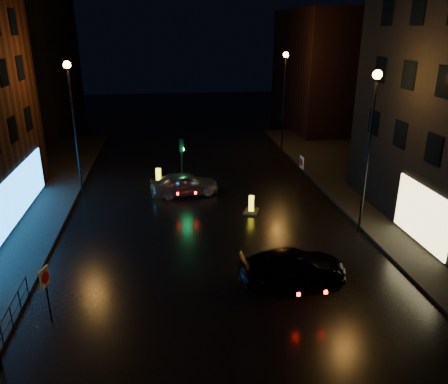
{
  "coord_description": "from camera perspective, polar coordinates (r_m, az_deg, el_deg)",
  "views": [
    {
      "loc": [
        -2.24,
        -13.92,
        10.23
      ],
      "look_at": [
        0.45,
        5.55,
        2.8
      ],
      "focal_mm": 35.0,
      "sensor_mm": 36.0,
      "label": 1
    }
  ],
  "objects": [
    {
      "name": "guard_railing",
      "position": [
        17.04,
        -27.13,
        -15.77
      ],
      "size": [
        0.05,
        6.04,
        1.0
      ],
      "color": "black",
      "rests_on": "ground"
    },
    {
      "name": "road_sign_right",
      "position": [
        28.93,
        10.08,
        3.45
      ],
      "size": [
        0.09,
        0.58,
        2.41
      ],
      "rotation": [
        0.0,
        0.0,
        3.19
      ],
      "color": "black",
      "rests_on": "ground"
    },
    {
      "name": "traffic_signal",
      "position": [
        29.59,
        -5.43,
        1.42
      ],
      "size": [
        1.4,
        2.4,
        3.45
      ],
      "color": "black",
      "rests_on": "ground"
    },
    {
      "name": "dark_sedan",
      "position": [
        19.13,
        8.98,
        -9.51
      ],
      "size": [
        4.85,
        2.33,
        1.36
      ],
      "primitive_type": "imported",
      "rotation": [
        0.0,
        0.0,
        1.66
      ],
      "color": "black",
      "rests_on": "ground"
    },
    {
      "name": "building_far_right",
      "position": [
        49.23,
        13.12,
        15.27
      ],
      "size": [
        8.0,
        14.0,
        12.0
      ],
      "primitive_type": "cube",
      "color": "black",
      "rests_on": "ground"
    },
    {
      "name": "silver_hatchback",
      "position": [
        28.39,
        -5.19,
        1.1
      ],
      "size": [
        4.54,
        2.33,
        1.48
      ],
      "primitive_type": "imported",
      "rotation": [
        0.0,
        0.0,
        1.71
      ],
      "color": "#AAACB2",
      "rests_on": "ground"
    },
    {
      "name": "street_lamp_rnear",
      "position": [
        22.79,
        18.63,
        7.81
      ],
      "size": [
        0.44,
        0.44,
        8.37
      ],
      "color": "black",
      "rests_on": "ground"
    },
    {
      "name": "ground",
      "position": [
        17.42,
        1.06,
        -15.26
      ],
      "size": [
        120.0,
        120.0,
        0.0
      ],
      "primitive_type": "plane",
      "color": "black",
      "rests_on": "ground"
    },
    {
      "name": "street_lamp_rfar",
      "position": [
        37.59,
        7.89,
        13.39
      ],
      "size": [
        0.44,
        0.44,
        8.37
      ],
      "color": "black",
      "rests_on": "ground"
    },
    {
      "name": "bollard_near",
      "position": [
        25.74,
        3.58,
        -2.19
      ],
      "size": [
        1.18,
        1.41,
        1.05
      ],
      "rotation": [
        0.0,
        0.0,
        -0.38
      ],
      "color": "black",
      "rests_on": "ground"
    },
    {
      "name": "street_lamp_lfar",
      "position": [
        28.85,
        -19.2,
        10.27
      ],
      "size": [
        0.44,
        0.44,
        8.37
      ],
      "color": "black",
      "rests_on": "ground"
    },
    {
      "name": "pavement_right",
      "position": [
        29.11,
        26.72,
        -2.03
      ],
      "size": [
        12.0,
        44.0,
        0.15
      ],
      "primitive_type": "cube",
      "color": "black",
      "rests_on": "ground"
    },
    {
      "name": "bollard_far",
      "position": [
        30.57,
        -8.51,
        1.43
      ],
      "size": [
        1.23,
        1.52,
        1.16
      ],
      "rotation": [
        0.0,
        0.0,
        -0.29
      ],
      "color": "black",
      "rests_on": "ground"
    },
    {
      "name": "building_far_left",
      "position": [
        50.92,
        -24.46,
        15.32
      ],
      "size": [
        8.0,
        16.0,
        14.0
      ],
      "primitive_type": "cube",
      "color": "black",
      "rests_on": "ground"
    },
    {
      "name": "road_sign_left",
      "position": [
        17.13,
        -22.29,
        -10.85
      ],
      "size": [
        0.22,
        0.54,
        2.28
      ],
      "rotation": [
        0.0,
        0.0,
        -0.31
      ],
      "color": "black",
      "rests_on": "ground"
    }
  ]
}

